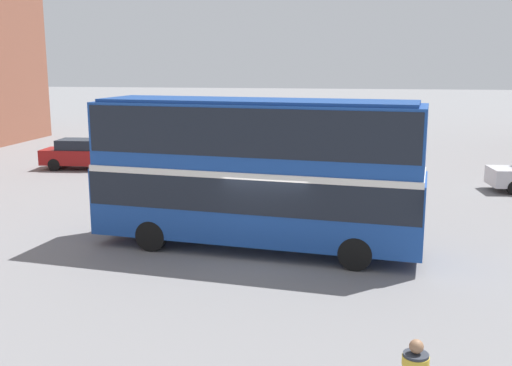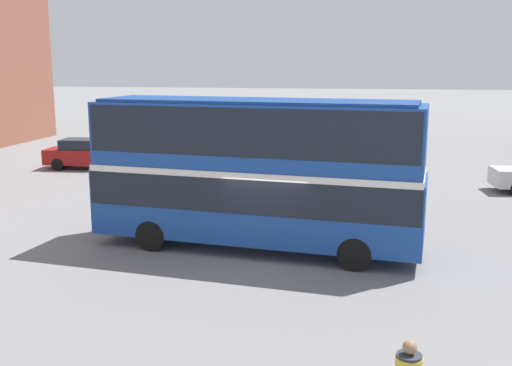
{
  "view_description": "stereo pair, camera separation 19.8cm",
  "coord_description": "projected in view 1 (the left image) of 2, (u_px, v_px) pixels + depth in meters",
  "views": [
    {
      "loc": [
        2.5,
        -17.25,
        5.76
      ],
      "look_at": [
        -0.47,
        0.64,
        2.1
      ],
      "focal_mm": 42.0,
      "sensor_mm": 36.0,
      "label": 1
    },
    {
      "loc": [
        2.7,
        -17.22,
        5.76
      ],
      "look_at": [
        -0.47,
        0.64,
        2.1
      ],
      "focal_mm": 42.0,
      "sensor_mm": 36.0,
      "label": 2
    }
  ],
  "objects": [
    {
      "name": "double_decker_bus",
      "position": [
        256.0,
        165.0,
        18.4
      ],
      "size": [
        10.4,
        3.8,
        4.67
      ],
      "rotation": [
        0.0,
        0.0,
        -0.12
      ],
      "color": "#194293",
      "rests_on": "ground_plane"
    },
    {
      "name": "parked_car_kerb_near",
      "position": [
        84.0,
        154.0,
        32.89
      ],
      "size": [
        4.64,
        2.04,
        1.64
      ],
      "rotation": [
        0.0,
        0.0,
        0.07
      ],
      "color": "maroon",
      "rests_on": "ground_plane"
    },
    {
      "name": "ground_plane",
      "position": [
        268.0,
        255.0,
        18.22
      ],
      "size": [
        240.0,
        240.0,
        0.0
      ],
      "primitive_type": "plane",
      "color": "slate"
    }
  ]
}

